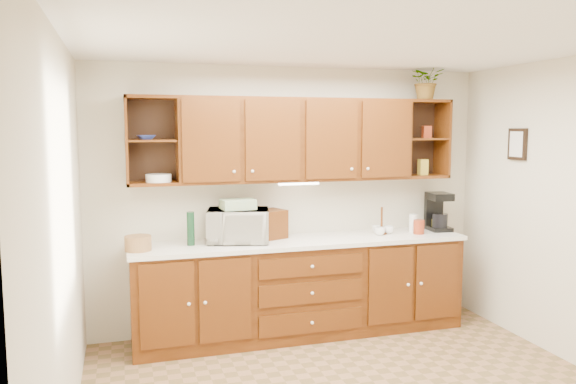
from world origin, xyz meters
TOP-DOWN VIEW (x-y plane):
  - ceiling at (0.00, 0.00)m, footprint 4.00×4.00m
  - back_wall at (0.00, 1.75)m, footprint 4.00×0.00m
  - left_wall at (-2.00, 0.00)m, footprint 0.00×3.50m
  - base_cabinets at (0.00, 1.45)m, footprint 3.20×0.60m
  - countertop at (0.00, 1.44)m, footprint 3.24×0.64m
  - upper_cabinets at (0.01, 1.59)m, footprint 3.20×0.33m
  - undercabinet_light at (0.00, 1.53)m, footprint 0.40×0.05m
  - framed_picture at (1.98, 0.90)m, footprint 0.03×0.24m
  - wicker_basket at (-1.52, 1.38)m, footprint 0.26×0.26m
  - microwave at (-0.61, 1.49)m, footprint 0.64×0.51m
  - towel_stack at (-0.61, 1.49)m, footprint 0.32×0.25m
  - wine_bottle at (-1.05, 1.47)m, footprint 0.07×0.07m
  - woven_tray at (-0.36, 1.69)m, footprint 0.31×0.19m
  - bread_box at (-0.33, 1.57)m, footprint 0.46×0.38m
  - mug_tree at (0.86, 1.48)m, footprint 0.23×0.24m
  - canister_red at (1.22, 1.37)m, footprint 0.14×0.14m
  - canister_white at (1.21, 1.48)m, footprint 0.10×0.10m
  - canister_yellow at (1.50, 1.50)m, footprint 0.11×0.11m
  - coffee_maker at (1.52, 1.51)m, footprint 0.24×0.29m
  - bowl_stack at (-1.42, 1.55)m, footprint 0.19×0.19m
  - plate_stack at (-1.32, 1.56)m, footprint 0.24×0.24m
  - pantry_box_yellow at (1.36, 1.56)m, footprint 0.09×0.07m
  - pantry_box_red at (1.40, 1.58)m, footprint 0.10×0.09m
  - potted_plant at (1.35, 1.52)m, footprint 0.41×0.38m

SIDE VIEW (x-z plane):
  - base_cabinets at x=0.00m, z-range 0.00..0.90m
  - countertop at x=0.00m, z-range 0.90..0.94m
  - woven_tray at x=-0.36m, z-range 0.80..1.10m
  - mug_tree at x=0.86m, z-range 0.85..1.12m
  - canister_yellow at x=1.50m, z-range 0.94..1.06m
  - wicker_basket at x=-1.52m, z-range 0.94..1.07m
  - canister_red at x=1.22m, z-range 0.94..1.08m
  - canister_white at x=1.21m, z-range 0.94..1.12m
  - bread_box at x=-0.33m, z-range 0.94..1.22m
  - wine_bottle at x=-1.05m, z-range 0.94..1.25m
  - microwave at x=-0.61m, z-range 0.94..1.25m
  - coffee_maker at x=1.52m, z-range 0.93..1.33m
  - towel_stack at x=-0.61m, z-range 1.25..1.34m
  - back_wall at x=0.00m, z-range -0.70..3.30m
  - left_wall at x=-2.00m, z-range -0.45..3.05m
  - undercabinet_light at x=0.00m, z-range 1.46..1.48m
  - plate_stack at x=-1.32m, z-range 1.52..1.59m
  - pantry_box_yellow at x=1.36m, z-range 1.52..1.68m
  - framed_picture at x=1.98m, z-range 1.70..2.00m
  - upper_cabinets at x=0.01m, z-range 1.49..2.29m
  - bowl_stack at x=-1.42m, z-range 1.90..1.94m
  - pantry_box_red at x=1.40m, z-range 1.90..2.03m
  - potted_plant at x=1.35m, z-range 2.29..2.66m
  - ceiling at x=0.00m, z-range 2.60..2.60m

